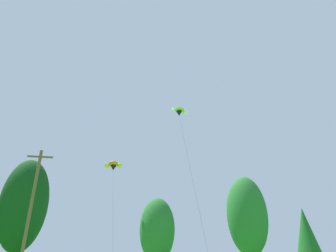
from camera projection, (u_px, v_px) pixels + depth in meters
treeline_tree_c at (24, 204)px, 37.57m from camera, size 5.78×5.78×14.75m
treeline_tree_d at (157, 229)px, 38.65m from camera, size 4.56×4.56×10.20m
treeline_tree_e at (247, 215)px, 40.53m from camera, size 5.42×5.42×13.42m
treeline_tree_f at (306, 234)px, 43.21m from camera, size 3.75×3.75×9.77m
utility_pole at (30, 212)px, 24.74m from camera, size 2.20×0.26×11.43m
parafoil_kite_high_orange at (113, 166)px, 43.22m from camera, size 2.76×19.61×14.16m
parafoil_kite_mid_lime_white at (179, 112)px, 41.89m from camera, size 2.76×13.17×20.59m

